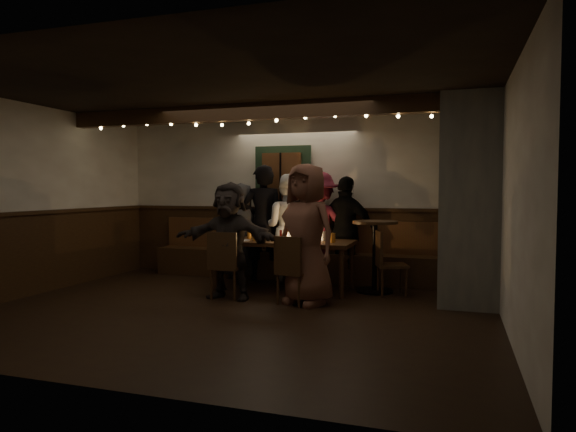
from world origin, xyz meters
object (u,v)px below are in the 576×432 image
(chair_near_right, at_px, (292,266))
(person_d, at_px, (319,227))
(person_c, at_px, (288,228))
(person_e, at_px, (346,230))
(person_b, at_px, (263,223))
(person_a, at_px, (241,231))
(person_g, at_px, (306,234))
(dining_table, at_px, (284,245))
(chair_near_left, at_px, (225,261))
(person_f, at_px, (229,240))
(high_top, at_px, (375,247))
(chair_end, at_px, (386,259))

(chair_near_right, relative_size, person_d, 0.51)
(person_c, bearing_deg, person_e, -178.51)
(chair_near_right, height_order, person_b, person_b)
(person_d, relative_size, person_e, 1.04)
(person_a, distance_m, person_g, 2.12)
(person_d, bearing_deg, dining_table, 48.12)
(chair_near_left, xyz_separation_m, person_f, (0.03, 0.06, 0.27))
(person_b, height_order, person_e, person_b)
(chair_near_left, distance_m, high_top, 2.10)
(chair_near_right, xyz_separation_m, person_d, (-0.08, 1.64, 0.37))
(chair_end, distance_m, high_top, 0.28)
(chair_near_right, distance_m, person_g, 0.44)
(person_a, distance_m, person_c, 0.79)
(chair_end, height_order, person_f, person_f)
(chair_near_right, height_order, person_a, person_a)
(chair_end, height_order, person_a, person_a)
(chair_end, bearing_deg, person_e, 136.07)
(person_d, height_order, person_g, person_g)
(chair_near_left, distance_m, person_c, 1.63)
(person_d, xyz_separation_m, person_g, (0.24, -1.52, 0.03))
(chair_near_left, bearing_deg, dining_table, 58.13)
(dining_table, bearing_deg, chair_end, 2.51)
(person_b, distance_m, person_e, 1.33)
(dining_table, bearing_deg, person_f, -122.04)
(person_a, xyz_separation_m, person_g, (1.51, -1.48, 0.11))
(high_top, distance_m, person_e, 0.73)
(chair_near_left, bearing_deg, person_d, 61.46)
(chair_near_right, bearing_deg, person_g, 37.61)
(person_d, bearing_deg, person_f, 44.00)
(person_c, height_order, person_f, person_c)
(dining_table, height_order, person_g, person_g)
(chair_end, relative_size, person_d, 0.51)
(chair_near_left, height_order, person_g, person_g)
(person_f, bearing_deg, dining_table, 61.46)
(dining_table, distance_m, person_b, 0.90)
(person_a, bearing_deg, chair_near_left, 95.60)
(person_f, bearing_deg, person_g, 3.26)
(high_top, bearing_deg, person_c, 161.71)
(person_a, distance_m, person_d, 1.28)
(chair_near_left, xyz_separation_m, person_d, (0.86, 1.58, 0.35))
(chair_end, relative_size, person_c, 0.52)
(person_c, relative_size, person_g, 0.95)
(chair_end, relative_size, person_e, 0.54)
(chair_end, bearing_deg, person_b, 163.62)
(chair_near_right, distance_m, person_b, 1.89)
(person_b, bearing_deg, person_f, 73.88)
(person_f, bearing_deg, chair_near_left, -116.07)
(person_c, xyz_separation_m, person_g, (0.73, -1.50, 0.04))
(person_a, height_order, person_f, same)
(person_c, bearing_deg, dining_table, 103.98)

